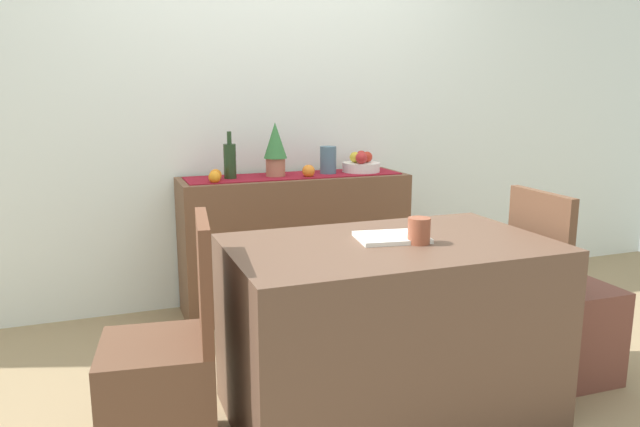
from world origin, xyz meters
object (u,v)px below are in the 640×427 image
potted_plant (275,148)px  chair_near_window (163,389)px  fruit_bowl (361,167)px  ceramic_vase (328,160)px  coffee_cup (419,231)px  dining_table (388,328)px  sideboard_console (295,242)px  chair_by_corner (562,323)px  open_book (392,237)px  wine_bottle (230,161)px

potted_plant → chair_near_window: (-0.83, -1.34, -0.74)m
fruit_bowl → chair_near_window: size_ratio=0.26×
ceramic_vase → chair_near_window: bearing=-131.0°
ceramic_vase → coffee_cup: (-0.16, -1.40, -0.12)m
ceramic_vase → chair_near_window: size_ratio=0.19×
dining_table → sideboard_console: bearing=88.6°
ceramic_vase → coffee_cup: bearing=-96.4°
fruit_bowl → ceramic_vase: size_ratio=1.37×
fruit_bowl → dining_table: fruit_bowl is taller
chair_near_window → chair_by_corner: (1.82, 0.00, 0.00)m
coffee_cup → chair_by_corner: bearing=4.5°
sideboard_console → open_book: bearing=-90.4°
dining_table → chair_by_corner: chair_by_corner is taller
coffee_cup → chair_near_window: (-1.01, 0.06, -0.53)m
sideboard_console → potted_plant: potted_plant is taller
sideboard_console → coffee_cup: size_ratio=13.19×
open_book → coffee_cup: 0.13m
coffee_cup → potted_plant: bearing=97.3°
fruit_bowl → ceramic_vase: ceramic_vase is taller
wine_bottle → potted_plant: size_ratio=0.85×
fruit_bowl → open_book: size_ratio=0.84×
sideboard_console → coffee_cup: (0.06, -1.40, 0.38)m
wine_bottle → potted_plant: bearing=0.0°
open_book → coffee_cup: size_ratio=2.67×
open_book → coffee_cup: bearing=-45.2°
fruit_bowl → chair_near_window: 2.02m
ceramic_vase → potted_plant: 0.35m
potted_plant → fruit_bowl: bearing=-0.0°
dining_table → open_book: open_book is taller
fruit_bowl → dining_table: (-0.47, -1.34, -0.49)m
ceramic_vase → open_book: ceramic_vase is taller
open_book → chair_by_corner: 1.01m
ceramic_vase → chair_by_corner: bearing=-63.8°
sideboard_console → ceramic_vase: (0.22, 0.00, 0.50)m
sideboard_console → chair_by_corner: size_ratio=1.54×
wine_bottle → ceramic_vase: 0.61m
open_book → chair_by_corner: size_ratio=0.31×
wine_bottle → sideboard_console: bearing=-0.0°
potted_plant → dining_table: (0.08, -1.34, -0.63)m
open_book → coffee_cup: (0.07, -0.10, 0.04)m
dining_table → chair_near_window: 0.92m
wine_bottle → open_book: bearing=-73.7°
ceramic_vase → chair_by_corner: size_ratio=0.19×
sideboard_console → ceramic_vase: bearing=0.0°
fruit_bowl → coffee_cup: fruit_bowl is taller
open_book → chair_near_window: 1.05m
wine_bottle → chair_by_corner: (1.27, -1.34, -0.67)m
coffee_cup → chair_near_window: size_ratio=0.12×
coffee_cup → sideboard_console: bearing=92.5°
ceramic_vase → potted_plant: (-0.34, 0.00, 0.09)m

